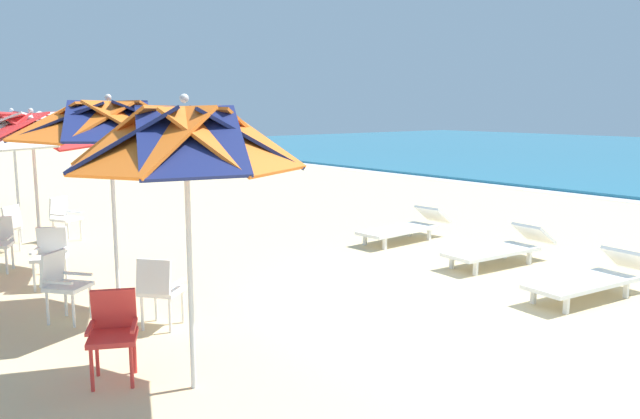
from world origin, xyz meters
TOP-DOWN VIEW (x-y plane):
  - ground_plane at (0.00, 0.00)m, footprint 80.00×80.00m
  - beach_umbrella_0 at (0.38, -3.50)m, footprint 2.14×2.14m
  - plastic_chair_0 at (-0.28, -3.99)m, footprint 0.61×0.60m
  - beach_umbrella_1 at (-2.20, -3.19)m, footprint 2.42×2.42m
  - plastic_chair_1 at (-1.32, -3.03)m, footprint 0.63×0.63m
  - plastic_chair_2 at (-2.31, -3.82)m, footprint 0.63×0.62m
  - beach_umbrella_2 at (-4.79, -3.39)m, footprint 2.64×2.64m
  - plastic_chair_3 at (-3.99, -3.47)m, footprint 0.62×0.61m
  - beach_umbrella_3 at (-7.50, -3.02)m, footprint 2.13×2.13m
  - plastic_chair_5 at (-7.15, -2.30)m, footprint 0.60×0.58m
  - plastic_chair_6 at (-6.73, -3.43)m, footprint 0.63×0.62m
  - sun_lounger_0 at (1.27, 2.07)m, footprint 0.88×2.20m
  - sun_lounger_1 at (-0.65, 2.70)m, footprint 0.83×2.19m
  - sun_lounger_2 at (-2.94, 2.85)m, footprint 0.71×2.17m

SIDE VIEW (x-z plane):
  - ground_plane at x=0.00m, z-range 0.00..0.00m
  - sun_lounger_0 at x=1.27m, z-range -0.03..0.59m
  - sun_lounger_1 at x=-0.65m, z-range -0.03..0.59m
  - sun_lounger_2 at x=-2.94m, z-range -0.03..0.59m
  - plastic_chair_0 at x=-0.28m, z-range 0.06..0.93m
  - plastic_chair_1 at x=-1.32m, z-range 0.06..0.93m
  - plastic_chair_2 at x=-2.31m, z-range 0.06..0.93m
  - plastic_chair_3 at x=-3.99m, z-range 0.06..0.93m
  - plastic_chair_5 at x=-7.15m, z-range 0.06..0.93m
  - plastic_chair_6 at x=-6.73m, z-range 0.06..0.93m
  - beach_umbrella_3 at x=-7.50m, z-range 0.93..3.50m
  - beach_umbrella_2 at x=-4.79m, z-range 0.95..3.53m
  - beach_umbrella_0 at x=0.38m, z-range 0.95..3.66m
  - beach_umbrella_1 at x=-2.20m, z-range 1.03..3.79m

